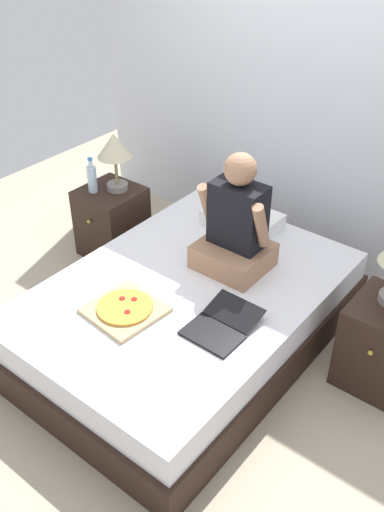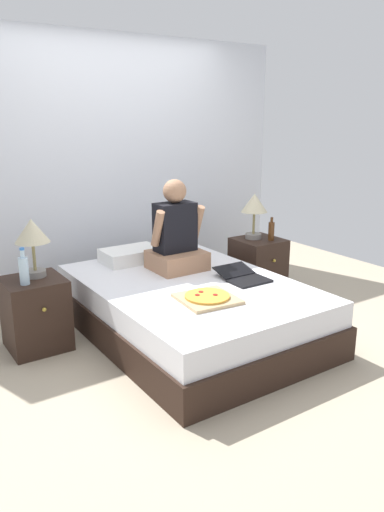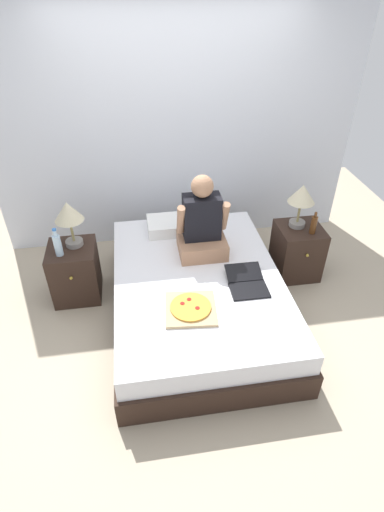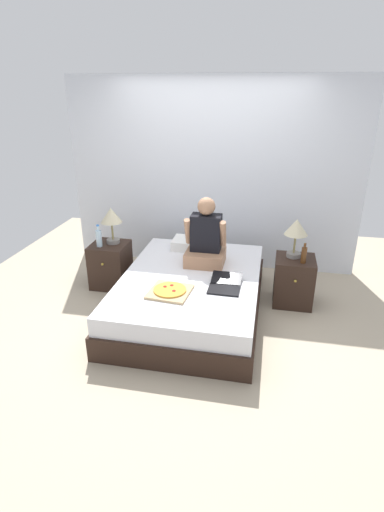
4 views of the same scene
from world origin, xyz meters
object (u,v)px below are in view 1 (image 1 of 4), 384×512
(lamp_on_left_nightstand, at_px, (114,150))
(water_bottle, at_px, (92,178))
(person_seated, at_px, (236,227))
(pizza_box, at_px, (125,309))
(bed, at_px, (187,314))
(nightstand_right, at_px, (384,345))
(laptop, at_px, (220,327))
(nightstand_left, at_px, (112,222))

(lamp_on_left_nightstand, bearing_deg, water_bottle, -130.60)
(person_seated, relative_size, pizza_box, 1.79)
(bed, distance_m, nightstand_right, 1.21)
(nightstand_right, height_order, laptop, nightstand_right)
(nightstand_left, relative_size, nightstand_right, 1.00)
(lamp_on_left_nightstand, relative_size, pizza_box, 1.03)
(bed, distance_m, pizza_box, 0.50)
(pizza_box, bearing_deg, person_seated, 73.86)
(nightstand_left, bearing_deg, nightstand_right, 0.00)
(water_bottle, relative_size, person_seated, 0.35)
(lamp_on_left_nightstand, bearing_deg, nightstand_right, -1.30)
(nightstand_left, bearing_deg, water_bottle, -131.65)
(laptop, distance_m, pizza_box, 0.57)
(bed, height_order, pizza_box, pizza_box)
(nightstand_left, xyz_separation_m, water_bottle, (-0.08, -0.09, 0.39))
(nightstand_right, xyz_separation_m, laptop, (-0.73, -0.65, 0.19))
(bed, height_order, nightstand_left, nightstand_left)
(person_seated, bearing_deg, water_bottle, -179.78)
(bed, bearing_deg, nightstand_left, 158.06)
(bed, height_order, nightstand_right, nightstand_right)
(water_bottle, bearing_deg, laptop, -19.41)
(bed, xyz_separation_m, water_bottle, (-1.20, 0.36, 0.45))
(water_bottle, bearing_deg, pizza_box, -35.91)
(person_seated, distance_m, pizza_box, 0.86)
(bed, bearing_deg, pizza_box, -106.92)
(bed, height_order, water_bottle, water_bottle)
(lamp_on_left_nightstand, height_order, person_seated, person_seated)
(laptop, relative_size, pizza_box, 0.96)
(bed, relative_size, water_bottle, 7.74)
(water_bottle, bearing_deg, nightstand_left, 48.35)
(bed, bearing_deg, lamp_on_left_nightstand, 155.12)
(water_bottle, height_order, pizza_box, water_bottle)
(person_seated, height_order, laptop, person_seated)
(water_bottle, distance_m, nightstand_right, 2.36)
(person_seated, height_order, pizza_box, person_seated)
(lamp_on_left_nightstand, bearing_deg, laptop, -25.41)
(nightstand_left, relative_size, water_bottle, 2.03)
(lamp_on_left_nightstand, xyz_separation_m, laptop, (1.48, -0.70, -0.41))
(laptop, bearing_deg, lamp_on_left_nightstand, 154.59)
(lamp_on_left_nightstand, bearing_deg, bed, -24.88)
(pizza_box, bearing_deg, laptop, 22.30)
(nightstand_right, bearing_deg, laptop, -137.95)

